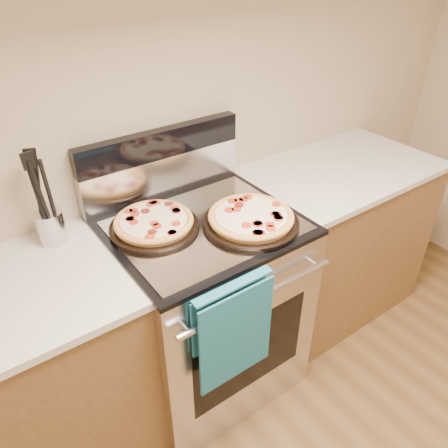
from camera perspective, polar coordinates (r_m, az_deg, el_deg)
wall_back at (r=1.88m, az=-9.39°, el=16.09°), size 4.00×0.00×4.00m
range_body at (r=2.07m, az=-2.52°, el=-10.80°), size 0.76×0.68×0.90m
oven_window at (r=1.89m, az=3.37°, el=-16.54°), size 0.56×0.01×0.40m
cooktop at (r=1.78m, az=-2.87°, el=-0.12°), size 0.76×0.68×0.02m
backsplash_lower at (r=1.97m, az=-7.95°, el=6.35°), size 0.76×0.06×0.18m
backsplash_upper at (r=1.91m, az=-8.30°, el=10.37°), size 0.76×0.06×0.12m
oven_handle at (r=1.61m, az=4.67°, el=-9.36°), size 0.70×0.03×0.03m
dish_towel at (r=1.63m, az=1.17°, el=-13.65°), size 0.32×0.05×0.42m
foil_sheet at (r=1.76m, az=-2.35°, el=-0.20°), size 0.70×0.55×0.01m
cabinet_left at (r=1.94m, az=-26.74°, el=-20.03°), size 1.00×0.62×0.88m
cabinet_right at (r=2.56m, az=13.70°, el=-2.27°), size 1.00×0.62×0.88m
countertop_right at (r=2.34m, az=15.16°, el=6.85°), size 1.02×0.64×0.03m
pepperoni_pizza_back at (r=1.74m, az=-9.13°, el=0.09°), size 0.44×0.44×0.05m
pepperoni_pizza_front at (r=1.75m, az=3.53°, el=0.69°), size 0.47×0.47×0.05m
utensil_crock at (r=1.78m, az=-21.63°, el=-0.34°), size 0.14×0.14×0.13m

